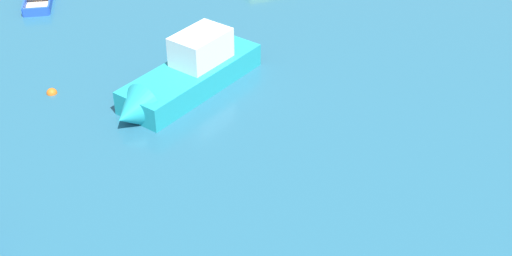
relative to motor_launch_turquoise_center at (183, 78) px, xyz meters
The scene contains 2 objects.
motor_launch_turquoise_center is the anchor object (origin of this frame).
mooring_buoy_near_foreground 5.14m from the motor_launch_turquoise_center, behind, with size 0.41×0.41×0.41m, color orange.
Camera 1 is at (-0.73, 1.21, 13.58)m, focal length 47.56 mm.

